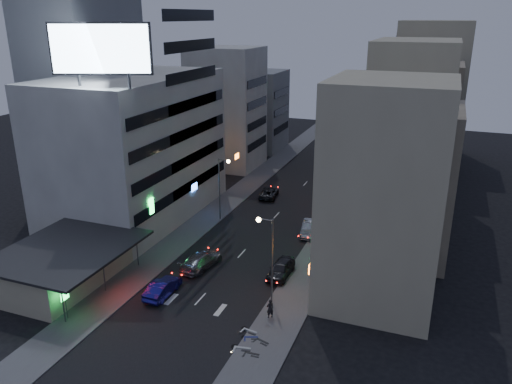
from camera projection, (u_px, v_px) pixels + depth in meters
The scene contains 29 objects.
ground at pixel (179, 322), 42.60m from camera, with size 180.00×180.00×0.00m, color black.
sidewalk_left at pixel (233, 198), 71.69m from camera, with size 4.00×120.00×0.12m, color #4C4C4F.
sidewalk_right at pixel (343, 212), 66.30m from camera, with size 4.00×120.00×0.12m, color #4C4C4F.
food_court at pixel (62, 264), 48.38m from camera, with size 11.00×13.00×3.88m.
white_building at pixel (135, 148), 62.93m from camera, with size 14.00×24.00×18.00m, color silver.
grey_tower at pixel (85, 78), 65.93m from camera, with size 10.00×14.00×34.00m, color slate.
shophouse_near at pixel (384, 195), 43.45m from camera, with size 10.00×11.00×20.00m, color #B2AB8B.
shophouse_mid at pixel (401, 179), 54.08m from camera, with size 11.00×12.00×16.00m, color tan.
shophouse_far at pixel (409, 128), 64.69m from camera, with size 10.00×14.00×22.00m, color #B2AB8B.
far_left_a at pixel (227, 108), 84.10m from camera, with size 11.00×10.00×20.00m, color silver.
far_left_b at pixel (252, 110), 96.55m from camera, with size 12.00×10.00×15.00m, color slate.
far_right_a at pixel (420, 122), 78.39m from camera, with size 11.00×12.00×18.00m, color tan.
far_right_b at pixel (430, 91), 89.55m from camera, with size 12.00×12.00×24.00m, color #B2AB8B.
billboard at pixel (101, 49), 48.53m from camera, with size 9.52×3.75×6.20m.
street_lamp_right_near at pixel (268, 248), 44.10m from camera, with size 1.60×0.44×8.02m.
street_lamp_left at pixel (222, 180), 62.17m from camera, with size 1.60×0.44×8.02m.
street_lamp_right_far at pixel (345, 154), 74.04m from camera, with size 1.60×0.44×8.02m.
parked_car_right_near at pixel (281, 269), 49.93m from camera, with size 1.92×4.77×1.63m, color #232428.
parked_car_right_mid at pixel (309, 228), 59.54m from camera, with size 1.67×4.80×1.58m, color #A0A4A8.
parked_car_left at pixel (269, 193), 71.81m from camera, with size 2.27×4.92×1.37m, color #25262A.
parked_car_right_far at pixel (324, 191), 72.42m from camera, with size 1.88×4.63×1.34m, color #94959B.
road_car_blue at pixel (163, 288), 46.52m from camera, with size 1.62×4.66×1.53m, color navy.
road_car_silver at pixel (201, 260), 51.68m from camera, with size 2.29×5.62×1.63m, color gray.
person at pixel (270, 309), 42.81m from camera, with size 0.64×0.42×1.77m, color black.
scooter_black_a at pixel (260, 348), 38.23m from camera, with size 1.80×0.60×1.10m, color black, non-canonical shape.
scooter_silver_a at pixel (251, 341), 38.93m from camera, with size 2.01×0.67×1.23m, color #989B9F, non-canonical shape.
scooter_blue at pixel (258, 331), 40.39m from camera, with size 1.72×0.57×1.05m, color navy, non-canonical shape.
scooter_black_b at pixel (270, 338), 39.50m from camera, with size 1.81×0.60×1.11m, color black, non-canonical shape.
scooter_silver_b at pixel (258, 326), 40.89m from camera, with size 1.93×0.64×1.18m, color #A4A5AB, non-canonical shape.
Camera 1 is at (19.17, -31.67, 24.75)m, focal length 35.00 mm.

